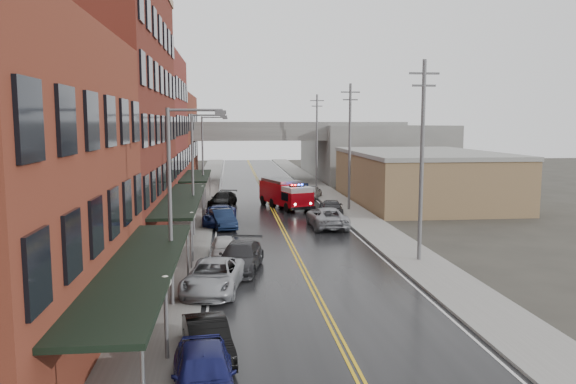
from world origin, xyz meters
TOP-DOWN VIEW (x-y plane):
  - ground at (0.00, 0.00)m, footprint 220.00×220.00m
  - road at (0.00, 30.00)m, footprint 11.00×160.00m
  - sidewalk_left at (-7.30, 30.00)m, footprint 3.00×160.00m
  - sidewalk_right at (7.30, 30.00)m, footprint 3.00×160.00m
  - curb_left at (-5.65, 30.00)m, footprint 0.30×160.00m
  - curb_right at (5.65, 30.00)m, footprint 0.30×160.00m
  - brick_building_b at (-13.30, 23.00)m, footprint 9.00×20.00m
  - brick_building_c at (-13.30, 40.50)m, footprint 9.00×15.00m
  - brick_building_far at (-13.30, 58.00)m, footprint 9.00×20.00m
  - tan_building at (16.00, 40.00)m, footprint 14.00×22.00m
  - right_far_block at (18.00, 70.00)m, footprint 18.00×30.00m
  - awning_0 at (-7.49, 4.00)m, footprint 2.60×16.00m
  - awning_1 at (-7.49, 23.00)m, footprint 2.60×18.00m
  - awning_2 at (-7.49, 40.50)m, footprint 2.60×13.00m
  - globe_lamp_0 at (-6.40, 2.00)m, footprint 0.44×0.44m
  - globe_lamp_1 at (-6.40, 16.00)m, footprint 0.44×0.44m
  - globe_lamp_2 at (-6.40, 30.00)m, footprint 0.44×0.44m
  - street_lamp_0 at (-6.55, 8.00)m, footprint 2.64×0.22m
  - street_lamp_1 at (-6.55, 24.00)m, footprint 2.64×0.22m
  - street_lamp_2 at (-6.55, 40.00)m, footprint 2.64×0.22m
  - utility_pole_0 at (7.20, 15.00)m, footprint 1.80×0.24m
  - utility_pole_1 at (7.20, 35.00)m, footprint 1.80×0.24m
  - utility_pole_2 at (7.20, 55.00)m, footprint 1.80×0.24m
  - overpass at (0.00, 62.00)m, footprint 40.00×10.00m
  - fire_truck at (1.33, 37.29)m, footprint 4.91×7.92m
  - parked_car_left_0 at (-5.00, -0.80)m, footprint 2.26×4.85m
  - parked_car_left_1 at (-5.00, 2.29)m, footprint 2.16×4.33m
  - parked_car_left_2 at (-5.00, 10.20)m, footprint 3.44×5.94m
  - parked_car_left_3 at (-3.60, 14.10)m, footprint 3.23×5.76m
  - parked_car_left_4 at (-4.49, 16.80)m, footprint 1.76×4.20m
  - parked_car_left_5 at (-4.74, 27.17)m, footprint 2.53×4.79m
  - parked_car_left_6 at (-4.97, 28.80)m, footprint 2.80×5.71m
  - parked_car_left_7 at (-4.83, 38.91)m, footprint 3.30×5.45m
  - parked_car_right_0 at (3.60, 26.69)m, footprint 2.85×5.97m
  - parked_car_right_1 at (5.00, 32.43)m, footprint 2.60×5.16m
  - parked_car_right_2 at (5.00, 44.19)m, footprint 3.07×4.73m
  - parked_car_right_3 at (4.36, 47.80)m, footprint 1.82×4.21m

SIDE VIEW (x-z plane):
  - ground at x=0.00m, z-range 0.00..0.00m
  - road at x=0.00m, z-range 0.00..0.02m
  - sidewalk_left at x=-7.30m, z-range 0.00..0.15m
  - sidewalk_right at x=7.30m, z-range 0.00..0.15m
  - curb_left at x=-5.65m, z-range 0.00..0.15m
  - curb_right at x=5.65m, z-range 0.00..0.15m
  - parked_car_right_3 at x=4.36m, z-range 0.00..1.35m
  - parked_car_left_1 at x=-5.00m, z-range 0.00..1.36m
  - parked_car_left_4 at x=-4.49m, z-range 0.00..1.42m
  - parked_car_right_1 at x=5.00m, z-range 0.00..1.44m
  - parked_car_left_7 at x=-4.83m, z-range 0.00..1.48m
  - parked_car_right_2 at x=5.00m, z-range 0.00..1.50m
  - parked_car_left_5 at x=-4.74m, z-range 0.00..1.50m
  - parked_car_left_2 at x=-5.00m, z-range 0.00..1.56m
  - parked_car_left_6 at x=-4.97m, z-range 0.00..1.56m
  - parked_car_left_3 at x=-3.60m, z-range 0.00..1.58m
  - parked_car_left_0 at x=-5.00m, z-range 0.00..1.61m
  - parked_car_right_0 at x=3.60m, z-range 0.00..1.64m
  - fire_truck at x=1.33m, z-range 0.12..2.87m
  - globe_lamp_0 at x=-6.40m, z-range 0.75..3.87m
  - globe_lamp_1 at x=-6.40m, z-range 0.75..3.87m
  - globe_lamp_2 at x=-6.40m, z-range 0.75..3.87m
  - tan_building at x=16.00m, z-range 0.00..5.00m
  - awning_2 at x=-7.49m, z-range 1.44..4.53m
  - awning_0 at x=-7.49m, z-range 1.44..4.53m
  - awning_1 at x=-7.49m, z-range 1.44..4.53m
  - right_far_block at x=18.00m, z-range 0.00..8.00m
  - street_lamp_0 at x=-6.55m, z-range 0.69..9.69m
  - street_lamp_1 at x=-6.55m, z-range 0.69..9.69m
  - street_lamp_2 at x=-6.55m, z-range 0.69..9.69m
  - overpass at x=0.00m, z-range 2.24..9.74m
  - brick_building_far at x=-13.30m, z-range 0.00..12.00m
  - utility_pole_0 at x=7.20m, z-range 0.31..12.31m
  - utility_pole_1 at x=7.20m, z-range 0.31..12.31m
  - utility_pole_2 at x=7.20m, z-range 0.31..12.31m
  - brick_building_c at x=-13.30m, z-range 0.00..15.00m
  - brick_building_b at x=-13.30m, z-range 0.00..18.00m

